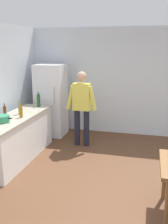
{
  "coord_description": "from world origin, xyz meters",
  "views": [
    {
      "loc": [
        0.51,
        -3.58,
        2.23
      ],
      "look_at": [
        -0.67,
        0.95,
        1.03
      ],
      "focal_mm": 41.29,
      "sensor_mm": 36.0,
      "label": 1
    }
  ],
  "objects_px": {
    "refrigerator": "(51,100)",
    "cooking_pot": "(2,119)",
    "bottle_oil_amber": "(21,112)",
    "bottle_wine_green": "(39,100)",
    "person": "(82,104)",
    "bottle_beer_brown": "(5,111)",
    "bottle_vinegar_tall": "(20,107)"
  },
  "relations": [
    {
      "from": "person",
      "to": "bottle_wine_green",
      "type": "bearing_deg",
      "value": -170.89
    },
    {
      "from": "cooking_pot",
      "to": "person",
      "type": "bearing_deg",
      "value": 53.28
    },
    {
      "from": "cooking_pot",
      "to": "bottle_wine_green",
      "type": "distance_m",
      "value": 1.33
    },
    {
      "from": "person",
      "to": "cooking_pot",
      "type": "bearing_deg",
      "value": -126.72
    },
    {
      "from": "bottle_beer_brown",
      "to": "bottle_wine_green",
      "type": "bearing_deg",
      "value": 74.0
    },
    {
      "from": "refrigerator",
      "to": "bottle_vinegar_tall",
      "type": "xyz_separation_m",
      "value": [
        -0.11,
        -1.43,
        0.14
      ]
    },
    {
      "from": "bottle_beer_brown",
      "to": "bottle_vinegar_tall",
      "type": "xyz_separation_m",
      "value": [
        0.19,
        0.25,
        0.03
      ]
    },
    {
      "from": "bottle_beer_brown",
      "to": "refrigerator",
      "type": "bearing_deg",
      "value": 79.91
    },
    {
      "from": "cooking_pot",
      "to": "bottle_beer_brown",
      "type": "bearing_deg",
      "value": 112.68
    },
    {
      "from": "person",
      "to": "bottle_wine_green",
      "type": "distance_m",
      "value": 0.99
    },
    {
      "from": "cooking_pot",
      "to": "bottle_vinegar_tall",
      "type": "distance_m",
      "value": 0.6
    },
    {
      "from": "person",
      "to": "bottle_oil_amber",
      "type": "bearing_deg",
      "value": -129.62
    },
    {
      "from": "bottle_beer_brown",
      "to": "bottle_vinegar_tall",
      "type": "relative_size",
      "value": 0.81
    },
    {
      "from": "person",
      "to": "bottle_beer_brown",
      "type": "distance_m",
      "value": 1.68
    },
    {
      "from": "cooking_pot",
      "to": "bottle_oil_amber",
      "type": "xyz_separation_m",
      "value": [
        0.19,
        0.37,
        0.06
      ]
    },
    {
      "from": "bottle_wine_green",
      "to": "bottle_beer_brown",
      "type": "bearing_deg",
      "value": -106.0
    },
    {
      "from": "bottle_wine_green",
      "to": "bottle_vinegar_tall",
      "type": "xyz_separation_m",
      "value": [
        -0.09,
        -0.72,
        -0.01
      ]
    },
    {
      "from": "bottle_wine_green",
      "to": "refrigerator",
      "type": "bearing_deg",
      "value": 88.31
    },
    {
      "from": "cooking_pot",
      "to": "bottle_oil_amber",
      "type": "bearing_deg",
      "value": 63.24
    },
    {
      "from": "bottle_oil_amber",
      "to": "bottle_beer_brown",
      "type": "height_order",
      "value": "bottle_oil_amber"
    },
    {
      "from": "cooking_pot",
      "to": "bottle_beer_brown",
      "type": "relative_size",
      "value": 1.54
    },
    {
      "from": "person",
      "to": "bottle_oil_amber",
      "type": "relative_size",
      "value": 6.07
    },
    {
      "from": "bottle_beer_brown",
      "to": "bottle_vinegar_tall",
      "type": "distance_m",
      "value": 0.31
    },
    {
      "from": "bottle_oil_amber",
      "to": "bottle_vinegar_tall",
      "type": "bearing_deg",
      "value": 123.28
    },
    {
      "from": "cooking_pot",
      "to": "bottle_wine_green",
      "type": "xyz_separation_m",
      "value": [
        0.13,
        1.32,
        0.09
      ]
    },
    {
      "from": "bottle_oil_amber",
      "to": "refrigerator",
      "type": "bearing_deg",
      "value": 91.31
    },
    {
      "from": "refrigerator",
      "to": "cooking_pot",
      "type": "relative_size",
      "value": 4.5
    },
    {
      "from": "cooking_pot",
      "to": "bottle_oil_amber",
      "type": "relative_size",
      "value": 1.43
    },
    {
      "from": "cooking_pot",
      "to": "bottle_wine_green",
      "type": "relative_size",
      "value": 1.18
    },
    {
      "from": "cooking_pot",
      "to": "bottle_vinegar_tall",
      "type": "xyz_separation_m",
      "value": [
        0.04,
        0.6,
        0.08
      ]
    },
    {
      "from": "refrigerator",
      "to": "bottle_oil_amber",
      "type": "relative_size",
      "value": 6.43
    },
    {
      "from": "person",
      "to": "bottle_beer_brown",
      "type": "xyz_separation_m",
      "value": [
        -1.25,
        -1.12,
        0.03
      ]
    }
  ]
}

